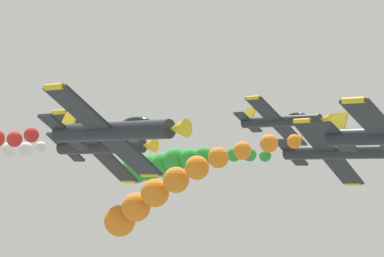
{
  "coord_description": "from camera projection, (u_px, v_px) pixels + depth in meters",
  "views": [
    {
      "loc": [
        47.92,
        39.76,
        128.97
      ],
      "look_at": [
        0.0,
        0.0,
        132.14
      ],
      "focal_mm": 81.61,
      "sensor_mm": 36.0,
      "label": 1
    }
  ],
  "objects": [
    {
      "name": "airplane_right_outer",
      "position": [
        282.0,
        121.0,
        85.97
      ],
      "size": [
        8.61,
        10.35,
        4.81
      ],
      "rotation": [
        0.0,
        -0.49,
        0.0
      ],
      "color": "#23282D"
    },
    {
      "name": "smoke_trail_left_inner",
      "position": [
        166.0,
        164.0,
        79.87
      ],
      "size": [
        2.7,
        16.48,
        3.31
      ],
      "color": "green"
    },
    {
      "name": "smoke_trail_lead",
      "position": [
        159.0,
        194.0,
        65.39
      ],
      "size": [
        3.13,
        18.91,
        7.62
      ],
      "color": "orange"
    },
    {
      "name": "airplane_right_inner",
      "position": [
        113.0,
        131.0,
        50.24
      ],
      "size": [
        8.35,
        10.35,
        5.29
      ],
      "rotation": [
        0.0,
        -0.55,
        0.0
      ],
      "color": "#23282D"
    },
    {
      "name": "airplane_left_outer",
      "position": [
        102.0,
        146.0,
        67.82
      ],
      "size": [
        8.07,
        10.35,
        5.73
      ],
      "rotation": [
        0.0,
        -0.6,
        0.0
      ],
      "color": "#23282D"
    },
    {
      "name": "airplane_left_inner",
      "position": [
        336.0,
        152.0,
        68.77
      ],
      "size": [
        8.32,
        10.35,
        5.33
      ],
      "rotation": [
        0.0,
        -0.55,
        0.0
      ],
      "color": "#23282D"
    }
  ]
}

